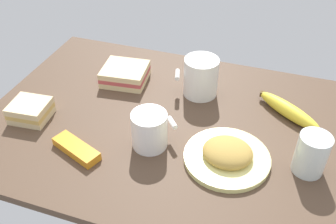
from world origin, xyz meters
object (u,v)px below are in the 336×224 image
object	(u,v)px
plate_of_food	(227,155)
banana	(288,110)
sandwich_side	(30,111)
snack_bar	(76,149)
sandwich_main	(125,74)
coffee_mug_black	(150,130)
coffee_mug_milky	(201,76)
glass_of_milk	(311,156)

from	to	relation	value
plate_of_food	banana	size ratio (longest dim) A/B	1.10
sandwich_side	snack_bar	distance (cm)	18.15
sandwich_main	coffee_mug_black	bearing A→B (deg)	125.62
coffee_mug_black	banana	size ratio (longest dim) A/B	0.57
sandwich_main	snack_bar	world-z (taller)	sandwich_main
banana	coffee_mug_black	bearing A→B (deg)	35.36
coffee_mug_black	snack_bar	xyz separation A→B (cm)	(14.61, 7.63, -3.47)
coffee_mug_black	coffee_mug_milky	distance (cm)	23.67
coffee_mug_black	coffee_mug_milky	xyz separation A→B (cm)	(-5.57, -22.99, 0.87)
coffee_mug_milky	snack_bar	xyz separation A→B (cm)	(20.18, 30.62, -4.34)
plate_of_food	snack_bar	size ratio (longest dim) A/B	1.56
sandwich_side	coffee_mug_black	bearing A→B (deg)	-179.29
coffee_mug_black	banana	xyz separation A→B (cm)	(-28.81, -20.44, -2.67)
sandwich_main	snack_bar	bearing A→B (deg)	92.35
coffee_mug_milky	banana	distance (cm)	23.65
plate_of_food	sandwich_side	distance (cm)	48.78
glass_of_milk	banana	bearing A→B (deg)	-72.51
coffee_mug_milky	sandwich_side	bearing A→B (deg)	32.44
coffee_mug_black	coffee_mug_milky	size ratio (longest dim) A/B	0.85
glass_of_milk	banana	distance (cm)	18.09
sandwich_side	banana	xyz separation A→B (cm)	(-60.01, -20.83, -0.40)
plate_of_food	coffee_mug_black	size ratio (longest dim) A/B	1.93
coffee_mug_black	banana	bearing A→B (deg)	-144.64
coffee_mug_milky	sandwich_side	xyz separation A→B (cm)	(36.77, 23.37, -3.14)
coffee_mug_black	snack_bar	world-z (taller)	coffee_mug_black
plate_of_food	sandwich_main	size ratio (longest dim) A/B	1.45
sandwich_side	banana	distance (cm)	63.53
coffee_mug_black	snack_bar	distance (cm)	16.84
coffee_mug_milky	glass_of_milk	bearing A→B (deg)	145.53
plate_of_food	coffee_mug_black	bearing A→B (deg)	2.47
sandwich_side	glass_of_milk	xyz separation A→B (cm)	(-65.40, -3.72, 1.92)
coffee_mug_black	sandwich_side	xyz separation A→B (cm)	(31.20, 0.38, -2.27)
coffee_mug_black	plate_of_food	bearing A→B (deg)	-177.53
coffee_mug_milky	banana	bearing A→B (deg)	173.75
sandwich_main	snack_bar	xyz separation A→B (cm)	(-1.22, 29.73, -1.20)
banana	snack_bar	bearing A→B (deg)	32.89
coffee_mug_black	sandwich_main	size ratio (longest dim) A/B	0.75
sandwich_side	plate_of_food	bearing A→B (deg)	-178.66
coffee_mug_black	glass_of_milk	world-z (taller)	glass_of_milk
banana	coffee_mug_milky	bearing A→B (deg)	-6.25
sandwich_main	glass_of_milk	distance (cm)	53.47
sandwich_main	sandwich_side	xyz separation A→B (cm)	(15.37, 22.48, 0.00)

